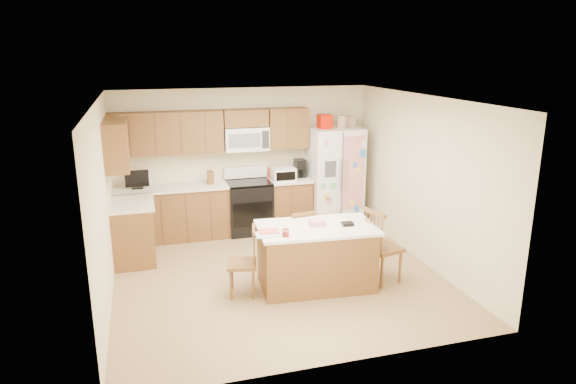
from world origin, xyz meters
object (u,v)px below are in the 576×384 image
object	(u,v)px
island	(316,256)
windsor_chair_right	(381,248)
stove	(249,206)
refrigerator	(334,176)
windsor_chair_back	(300,242)
windsor_chair_left	(244,263)

from	to	relation	value
island	windsor_chair_right	distance (m)	0.92
stove	refrigerator	size ratio (longest dim) A/B	0.55
windsor_chair_back	windsor_chair_right	size ratio (longest dim) A/B	0.87
refrigerator	island	size ratio (longest dim) A/B	1.21
stove	island	distance (m)	2.43
refrigerator	windsor_chair_back	size ratio (longest dim) A/B	2.23
stove	windsor_chair_left	world-z (taller)	stove
island	windsor_chair_left	world-z (taller)	island
windsor_chair_left	windsor_chair_back	size ratio (longest dim) A/B	1.01
refrigerator	windsor_chair_left	distance (m)	3.18
refrigerator	windsor_chair_right	bearing A→B (deg)	-95.60
windsor_chair_left	refrigerator	bearing A→B (deg)	47.20
refrigerator	windsor_chair_right	distance (m)	2.50
stove	windsor_chair_right	distance (m)	2.84
island	windsor_chair_left	distance (m)	0.99
windsor_chair_right	windsor_chair_left	bearing A→B (deg)	175.70
island	stove	bearing A→B (deg)	99.98
refrigerator	island	distance (m)	2.65
refrigerator	windsor_chair_back	world-z (taller)	refrigerator
stove	island	bearing A→B (deg)	-80.02
island	windsor_chair_back	world-z (taller)	island
windsor_chair_right	island	bearing A→B (deg)	172.60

